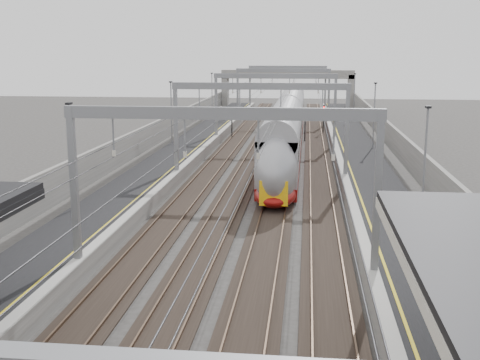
# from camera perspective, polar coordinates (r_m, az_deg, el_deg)

# --- Properties ---
(platform_left) EXTENTS (4.00, 120.00, 1.00)m
(platform_left) POSITION_cam_1_polar(r_m,az_deg,el_deg) (49.09, -7.19, 1.05)
(platform_left) COLOR black
(platform_left) RESTS_ON ground
(platform_right) EXTENTS (4.00, 120.00, 1.00)m
(platform_right) POSITION_cam_1_polar(r_m,az_deg,el_deg) (47.96, 11.74, 0.64)
(platform_right) COLOR black
(platform_right) RESTS_ON ground
(tracks) EXTENTS (11.40, 140.00, 0.20)m
(tracks) POSITION_cam_1_polar(r_m,az_deg,el_deg) (47.96, 2.16, 0.33)
(tracks) COLOR black
(tracks) RESTS_ON ground
(overhead_line) EXTENTS (13.00, 140.00, 6.60)m
(overhead_line) POSITION_cam_1_polar(r_m,az_deg,el_deg) (53.69, 2.74, 8.14)
(overhead_line) COLOR gray
(overhead_line) RESTS_ON platform_left
(overbridge) EXTENTS (22.00, 2.20, 6.90)m
(overbridge) POSITION_cam_1_polar(r_m,az_deg,el_deg) (102.00, 4.52, 9.47)
(overbridge) COLOR slate
(overbridge) RESTS_ON ground
(wall_left) EXTENTS (0.30, 120.00, 3.20)m
(wall_left) POSITION_cam_1_polar(r_m,az_deg,el_deg) (49.74, -10.81, 2.36)
(wall_left) COLOR slate
(wall_left) RESTS_ON ground
(wall_right) EXTENTS (0.30, 120.00, 3.20)m
(wall_right) POSITION_cam_1_polar(r_m,az_deg,el_deg) (48.17, 15.59, 1.82)
(wall_right) COLOR slate
(wall_right) RESTS_ON ground
(train) EXTENTS (2.79, 50.77, 4.40)m
(train) POSITION_cam_1_polar(r_m,az_deg,el_deg) (59.72, 4.50, 4.66)
(train) COLOR maroon
(train) RESTS_ON ground
(signal_green) EXTENTS (0.32, 0.32, 3.48)m
(signal_green) POSITION_cam_1_polar(r_m,az_deg,el_deg) (69.49, -0.78, 5.94)
(signal_green) COLOR black
(signal_green) RESTS_ON ground
(signal_red_near) EXTENTS (0.32, 0.32, 3.48)m
(signal_red_near) POSITION_cam_1_polar(r_m,az_deg,el_deg) (67.66, 6.19, 5.71)
(signal_red_near) COLOR black
(signal_red_near) RESTS_ON ground
(signal_red_far) EXTENTS (0.32, 0.32, 3.48)m
(signal_red_far) POSITION_cam_1_polar(r_m,az_deg,el_deg) (74.29, 7.93, 6.22)
(signal_red_far) COLOR black
(signal_red_far) RESTS_ON ground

